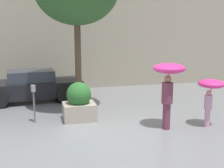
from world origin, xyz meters
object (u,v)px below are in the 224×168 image
object	(u,v)px
person_adult	(168,78)
person_child	(211,88)
parked_car_near	(31,86)
parking_meter	(34,96)
planter_box	(79,103)

from	to	relation	value
person_adult	person_child	distance (m)	1.32
parked_car_near	parking_meter	xyz separation A→B (m)	(0.14, -2.94, 0.26)
planter_box	parked_car_near	xyz separation A→B (m)	(-1.51, 3.01, 0.03)
person_adult	parked_car_near	distance (m)	5.93
planter_box	parked_car_near	world-z (taller)	parked_car_near
parked_car_near	parking_meter	bearing A→B (deg)	177.67
person_child	parked_car_near	bearing A→B (deg)	117.13
planter_box	person_child	bearing A→B (deg)	-23.51
parked_car_near	person_child	bearing A→B (deg)	-136.87
person_adult	parked_car_near	size ratio (longest dim) A/B	0.46
person_adult	parking_meter	world-z (taller)	person_adult
planter_box	parked_car_near	bearing A→B (deg)	116.59
person_adult	parking_meter	bearing A→B (deg)	104.12
planter_box	person_child	distance (m)	3.99
planter_box	person_child	xyz separation A→B (m)	(3.62, -1.58, 0.58)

